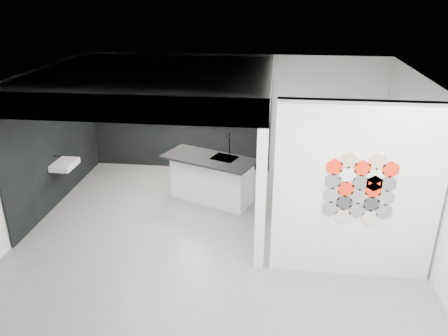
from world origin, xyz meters
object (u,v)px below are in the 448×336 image
kitchen_island (211,178)px  glass_bowl (239,117)px  glass_vase (239,116)px  utensil_cup (159,114)px  wall_basin (65,165)px  partition_panel (356,193)px  kettle (228,116)px  stockpot (129,112)px  bottle_dark (178,114)px

kitchen_island → glass_bowl: kitchen_island is taller
glass_vase → utensil_cup: glass_vase is taller
wall_basin → utensil_cup: bearing=54.5°
partition_panel → kitchen_island: 3.47m
glass_vase → utensil_cup: bearing=180.0°
glass_vase → glass_bowl: bearing=0.0°
glass_bowl → kettle: bearing=180.0°
partition_panel → wall_basin: 5.78m
stockpot → wall_basin: bearing=-109.4°
stockpot → utensil_cup: 0.75m
glass_bowl → bottle_dark: 1.45m
glass_vase → utensil_cup: 1.92m
partition_panel → stockpot: bearing=140.8°
glass_vase → utensil_cup: size_ratio=1.33×
partition_panel → bottle_dark: bearing=132.3°
kettle → glass_vase: glass_vase is taller
kettle → bottle_dark: size_ratio=1.19×
kettle → utensil_cup: (-1.67, 0.00, -0.02)m
kitchen_island → bottle_dark: (-1.02, 1.63, 0.87)m
glass_bowl → bottle_dark: size_ratio=1.17×
partition_panel → glass_bowl: bearing=118.2°
kettle → glass_vase: (0.25, 0.00, 0.00)m
kettle → glass_bowl: kettle is taller
wall_basin → bottle_dark: bearing=46.7°
stockpot → partition_panel: bearing=-39.2°
stockpot → utensil_cup: (0.74, 0.00, -0.04)m
kitchen_island → utensil_cup: bearing=154.4°
kitchen_island → glass_vase: size_ratio=14.66×
partition_panel → glass_bowl: partition_panel is taller
bottle_dark → utensil_cup: 0.47m
bottle_dark → kettle: bearing=0.0°
wall_basin → stockpot: size_ratio=2.56×
bottle_dark → wall_basin: bearing=-133.3°
partition_panel → bottle_dark: partition_panel is taller
stockpot → kettle: size_ratio=1.44×
partition_panel → glass_bowl: 4.39m
glass_vase → kitchen_island: bearing=-104.5°
kettle → wall_basin: bearing=-140.6°
wall_basin → stockpot: stockpot is taller
stockpot → glass_vase: (2.66, 0.00, -0.03)m
kitchen_island → utensil_cup: size_ratio=19.57×
partition_panel → bottle_dark: size_ratio=20.38×
wall_basin → partition_panel: bearing=-18.2°
partition_panel → stockpot: partition_panel is taller
partition_panel → kitchen_island: size_ratio=1.36×
partition_panel → stockpot: size_ratio=11.93×
partition_panel → kitchen_island: partition_panel is taller
partition_panel → utensil_cup: bearing=135.9°
kitchen_island → stockpot: (-2.24, 1.63, 0.90)m
wall_basin → glass_vase: bearing=31.3°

